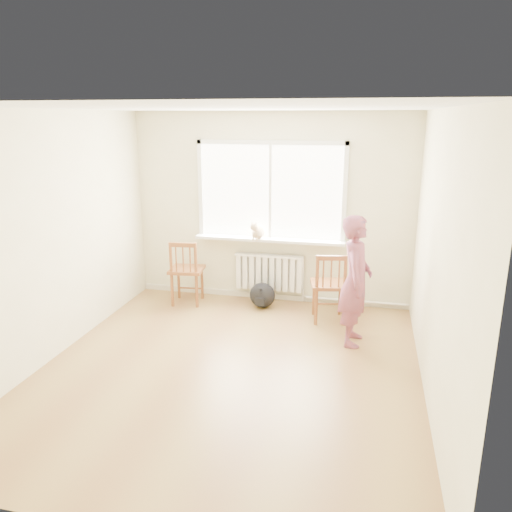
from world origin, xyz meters
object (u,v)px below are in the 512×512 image
Objects in this scene: chair_left at (186,272)px; cat at (258,231)px; person at (356,281)px; chair_right at (329,287)px; backpack at (262,295)px.

cat is (0.99, 0.29, 0.59)m from chair_left.
person is at bearing 155.67° from chair_left.
chair_left is 1.00× the size of chair_right.
chair_right is 1.31m from cat.
backpack is (0.11, -0.19, -0.88)m from cat.
chair_left reaches higher than chair_right.
chair_right is at bearing -8.31° from cat.
person is (2.40, -0.77, 0.30)m from chair_left.
person reaches higher than chair_left.
chair_left is 2.60× the size of backpack.
chair_right is 0.61× the size of person.
chair_left is 0.61× the size of person.
cat reaches higher than backpack.
cat is at bearing -35.75° from chair_right.
chair_right is 0.73m from person.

